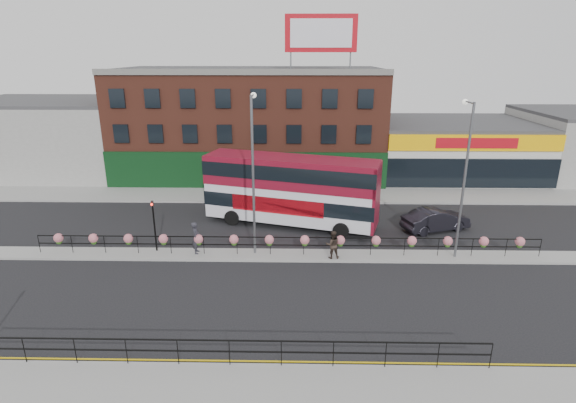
{
  "coord_description": "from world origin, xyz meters",
  "views": [
    {
      "loc": [
        0.54,
        -24.6,
        11.68
      ],
      "look_at": [
        0.0,
        3.0,
        2.5
      ],
      "focal_mm": 28.0,
      "sensor_mm": 36.0,
      "label": 1
    }
  ],
  "objects_px": {
    "double_decker_bus": "(291,184)",
    "pedestrian_a": "(196,238)",
    "car": "(436,220)",
    "lamp_column_east": "(464,168)",
    "pedestrian_b": "(333,245)",
    "lamp_column_west": "(253,162)"
  },
  "relations": [
    {
      "from": "double_decker_bus",
      "to": "lamp_column_east",
      "type": "bearing_deg",
      "value": -27.86
    },
    {
      "from": "pedestrian_b",
      "to": "double_decker_bus",
      "type": "bearing_deg",
      "value": -71.59
    },
    {
      "from": "double_decker_bus",
      "to": "pedestrian_b",
      "type": "xyz_separation_m",
      "value": [
        2.5,
        -5.73,
        -2.0
      ]
    },
    {
      "from": "lamp_column_east",
      "to": "pedestrian_a",
      "type": "bearing_deg",
      "value": -179.98
    },
    {
      "from": "double_decker_bus",
      "to": "pedestrian_b",
      "type": "distance_m",
      "value": 6.57
    },
    {
      "from": "pedestrian_a",
      "to": "pedestrian_b",
      "type": "relative_size",
      "value": 1.16
    },
    {
      "from": "car",
      "to": "lamp_column_east",
      "type": "bearing_deg",
      "value": 158.32
    },
    {
      "from": "car",
      "to": "lamp_column_east",
      "type": "relative_size",
      "value": 0.55
    },
    {
      "from": "lamp_column_west",
      "to": "lamp_column_east",
      "type": "height_order",
      "value": "lamp_column_west"
    },
    {
      "from": "double_decker_bus",
      "to": "pedestrian_a",
      "type": "relative_size",
      "value": 6.27
    },
    {
      "from": "pedestrian_a",
      "to": "car",
      "type": "bearing_deg",
      "value": -79.98
    },
    {
      "from": "pedestrian_b",
      "to": "lamp_column_east",
      "type": "bearing_deg",
      "value": 179.2
    },
    {
      "from": "car",
      "to": "lamp_column_west",
      "type": "distance_m",
      "value": 13.65
    },
    {
      "from": "lamp_column_west",
      "to": "double_decker_bus",
      "type": "bearing_deg",
      "value": 66.37
    },
    {
      "from": "car",
      "to": "lamp_column_east",
      "type": "xyz_separation_m",
      "value": [
        -0.15,
        -4.31,
        4.75
      ]
    },
    {
      "from": "pedestrian_b",
      "to": "lamp_column_east",
      "type": "distance_m",
      "value": 8.61
    },
    {
      "from": "double_decker_bus",
      "to": "pedestrian_a",
      "type": "distance_m",
      "value": 7.89
    },
    {
      "from": "car",
      "to": "lamp_column_west",
      "type": "relative_size",
      "value": 0.53
    },
    {
      "from": "double_decker_bus",
      "to": "car",
      "type": "relative_size",
      "value": 2.5
    },
    {
      "from": "double_decker_bus",
      "to": "lamp_column_east",
      "type": "relative_size",
      "value": 1.37
    },
    {
      "from": "car",
      "to": "pedestrian_b",
      "type": "height_order",
      "value": "pedestrian_b"
    },
    {
      "from": "double_decker_bus",
      "to": "car",
      "type": "distance_m",
      "value": 10.23
    }
  ]
}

